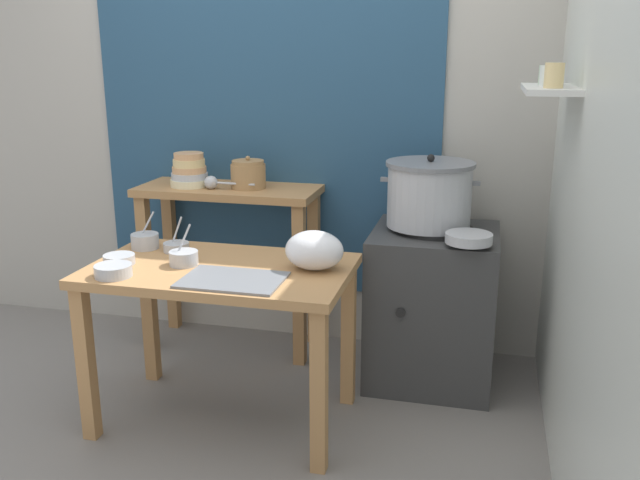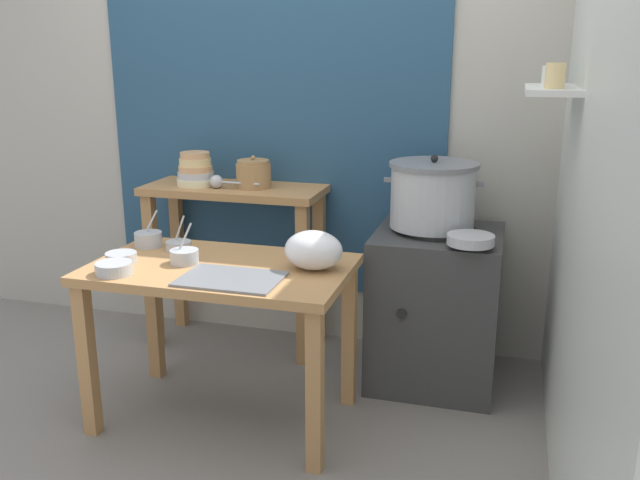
# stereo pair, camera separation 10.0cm
# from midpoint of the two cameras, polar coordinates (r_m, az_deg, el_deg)

# --- Properties ---
(ground_plane) EXTENTS (9.00, 9.00, 0.00)m
(ground_plane) POSITION_cam_midpoint_polar(r_m,az_deg,el_deg) (3.13, -8.54, -15.21)
(ground_plane) COLOR gray
(wall_back) EXTENTS (4.40, 0.12, 2.60)m
(wall_back) POSITION_cam_midpoint_polar(r_m,az_deg,el_deg) (3.72, -1.66, 11.09)
(wall_back) COLOR #B2ADA3
(wall_back) RESTS_ON ground
(wall_right) EXTENTS (0.30, 3.20, 2.60)m
(wall_right) POSITION_cam_midpoint_polar(r_m,az_deg,el_deg) (2.71, 20.92, 8.33)
(wall_right) COLOR silver
(wall_right) RESTS_ON ground
(prep_table) EXTENTS (1.10, 0.66, 0.72)m
(prep_table) POSITION_cam_midpoint_polar(r_m,az_deg,el_deg) (2.94, -9.26, -4.23)
(prep_table) COLOR #B27F4C
(prep_table) RESTS_ON ground
(back_shelf_table) EXTENTS (0.96, 0.40, 0.90)m
(back_shelf_table) POSITION_cam_midpoint_polar(r_m,az_deg,el_deg) (3.69, -8.37, 1.06)
(back_shelf_table) COLOR #B27F4C
(back_shelf_table) RESTS_ON ground
(stove_block) EXTENTS (0.60, 0.61, 0.78)m
(stove_block) POSITION_cam_midpoint_polar(r_m,az_deg,el_deg) (3.41, 8.58, -5.42)
(stove_block) COLOR #383838
(stove_block) RESTS_ON ground
(steamer_pot) EXTENTS (0.47, 0.42, 0.35)m
(steamer_pot) POSITION_cam_midpoint_polar(r_m,az_deg,el_deg) (3.27, 8.31, 3.84)
(steamer_pot) COLOR #B7BABF
(steamer_pot) RESTS_ON stove_block
(clay_pot) EXTENTS (0.18, 0.18, 0.17)m
(clay_pot) POSITION_cam_midpoint_polar(r_m,az_deg,el_deg) (3.59, -6.84, 5.49)
(clay_pot) COLOR #A37A4C
(clay_pot) RESTS_ON back_shelf_table
(bowl_stack_enamel) EXTENTS (0.20, 0.20, 0.18)m
(bowl_stack_enamel) POSITION_cam_midpoint_polar(r_m,az_deg,el_deg) (3.69, -11.68, 5.67)
(bowl_stack_enamel) COLOR beige
(bowl_stack_enamel) RESTS_ON back_shelf_table
(ladle) EXTENTS (0.28, 0.07, 0.07)m
(ladle) POSITION_cam_midpoint_polar(r_m,az_deg,el_deg) (3.59, -9.77, 4.78)
(ladle) COLOR #B7BABF
(ladle) RESTS_ON back_shelf_table
(serving_tray) EXTENTS (0.40, 0.28, 0.01)m
(serving_tray) POSITION_cam_midpoint_polar(r_m,az_deg,el_deg) (2.71, -8.41, -3.34)
(serving_tray) COLOR slate
(serving_tray) RESTS_ON prep_table
(plastic_bag) EXTENTS (0.25, 0.19, 0.16)m
(plastic_bag) POSITION_cam_midpoint_polar(r_m,az_deg,el_deg) (2.80, -1.50, -0.88)
(plastic_bag) COLOR white
(plastic_bag) RESTS_ON prep_table
(wide_pan) EXTENTS (0.21, 0.21, 0.04)m
(wide_pan) POSITION_cam_midpoint_polar(r_m,az_deg,el_deg) (3.04, 11.48, 0.15)
(wide_pan) COLOR #B7BABF
(wide_pan) RESTS_ON stove_block
(prep_bowl_0) EXTENTS (0.12, 0.12, 0.16)m
(prep_bowl_0) POSITION_cam_midpoint_polar(r_m,az_deg,el_deg) (3.14, -12.87, -0.53)
(prep_bowl_0) COLOR #B7BABF
(prep_bowl_0) RESTS_ON prep_table
(prep_bowl_1) EXTENTS (0.13, 0.13, 0.17)m
(prep_bowl_1) POSITION_cam_midpoint_polar(r_m,az_deg,el_deg) (3.23, -15.35, -0.03)
(prep_bowl_1) COLOR #B7BABF
(prep_bowl_1) RESTS_ON prep_table
(prep_bowl_2) EXTENTS (0.13, 0.13, 0.04)m
(prep_bowl_2) POSITION_cam_midpoint_polar(r_m,az_deg,el_deg) (3.02, -17.43, -1.53)
(prep_bowl_2) COLOR #B7BABF
(prep_bowl_2) RESTS_ON prep_table
(prep_bowl_3) EXTENTS (0.15, 0.15, 0.05)m
(prep_bowl_3) POSITION_cam_midpoint_polar(r_m,az_deg,el_deg) (2.87, -17.94, -2.42)
(prep_bowl_3) COLOR #B7BABF
(prep_bowl_3) RESTS_ON prep_table
(prep_bowl_4) EXTENTS (0.12, 0.12, 0.17)m
(prep_bowl_4) POSITION_cam_midpoint_polar(r_m,az_deg,el_deg) (2.94, -12.34, -1.43)
(prep_bowl_4) COLOR #B7BABF
(prep_bowl_4) RESTS_ON prep_table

